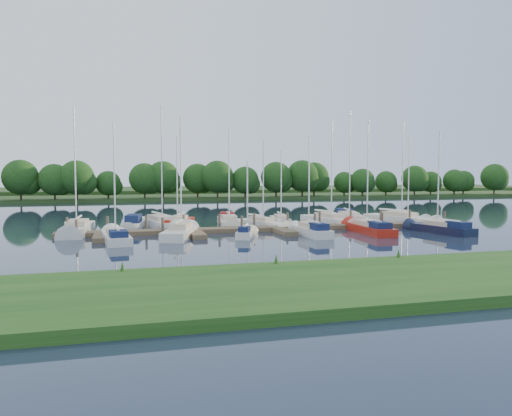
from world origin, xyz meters
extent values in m
plane|color=#1B2436|center=(0.00, 0.00, 0.00)|extent=(260.00, 260.00, 0.00)
cube|color=#1A4814|center=(0.00, -16.00, 0.25)|extent=(90.00, 10.00, 0.50)
cube|color=brown|center=(0.00, 8.00, 0.20)|extent=(40.00, 2.00, 0.40)
cube|color=brown|center=(-16.00, 5.00, 0.20)|extent=(1.20, 4.00, 0.40)
cube|color=brown|center=(-8.00, 5.00, 0.20)|extent=(1.20, 4.00, 0.40)
cube|color=brown|center=(0.00, 5.00, 0.20)|extent=(1.20, 4.00, 0.40)
cube|color=brown|center=(8.00, 5.00, 0.20)|extent=(1.20, 4.00, 0.40)
cube|color=brown|center=(16.00, 5.00, 0.20)|extent=(1.20, 4.00, 0.40)
cylinder|color=#473D33|center=(-19.00, 9.30, 0.60)|extent=(0.24, 0.24, 2.00)
cylinder|color=#473D33|center=(-15.55, 9.30, 0.60)|extent=(0.24, 0.24, 2.00)
cylinder|color=#473D33|center=(-12.09, 9.30, 0.60)|extent=(0.24, 0.24, 2.00)
cylinder|color=#473D33|center=(-8.64, 9.30, 0.60)|extent=(0.24, 0.24, 2.00)
cylinder|color=#473D33|center=(-5.18, 9.30, 0.60)|extent=(0.24, 0.24, 2.00)
cylinder|color=#473D33|center=(-1.73, 9.30, 0.60)|extent=(0.24, 0.24, 2.00)
cylinder|color=#473D33|center=(1.73, 9.30, 0.60)|extent=(0.24, 0.24, 2.00)
cylinder|color=#473D33|center=(5.18, 9.30, 0.60)|extent=(0.24, 0.24, 2.00)
cylinder|color=#473D33|center=(8.64, 9.30, 0.60)|extent=(0.24, 0.24, 2.00)
cylinder|color=#473D33|center=(12.09, 9.30, 0.60)|extent=(0.24, 0.24, 2.00)
cylinder|color=#473D33|center=(15.55, 9.30, 0.60)|extent=(0.24, 0.24, 2.00)
cylinder|color=#473D33|center=(19.00, 9.30, 0.60)|extent=(0.24, 0.24, 2.00)
cylinder|color=#473D33|center=(-18.00, 6.70, 0.60)|extent=(0.24, 0.24, 2.00)
cylinder|color=#473D33|center=(-10.80, 6.70, 0.60)|extent=(0.24, 0.24, 2.00)
cylinder|color=#473D33|center=(-3.60, 6.70, 0.60)|extent=(0.24, 0.24, 2.00)
cylinder|color=#473D33|center=(3.60, 6.70, 0.60)|extent=(0.24, 0.24, 2.00)
cylinder|color=#473D33|center=(10.80, 6.70, 0.60)|extent=(0.24, 0.24, 2.00)
cylinder|color=#473D33|center=(18.00, 6.70, 0.60)|extent=(0.24, 0.24, 2.00)
cube|color=#213C17|center=(0.00, 75.00, 0.30)|extent=(180.00, 30.00, 0.60)
cube|color=#375324|center=(0.00, 100.00, 0.70)|extent=(220.00, 40.00, 1.40)
sphere|color=#173D10|center=(-35.47, 63.93, 3.66)|extent=(4.39, 4.39, 4.39)
cylinder|color=#38281C|center=(-31.53, 60.91, 1.22)|extent=(0.36, 0.36, 2.45)
sphere|color=#173D10|center=(-31.53, 60.91, 4.21)|extent=(5.71, 5.71, 5.71)
sphere|color=#173D10|center=(-30.31, 61.11, 3.40)|extent=(4.08, 4.08, 4.08)
cylinder|color=#38281C|center=(-26.59, 60.59, 1.00)|extent=(0.36, 0.36, 1.99)
sphere|color=#173D10|center=(-26.59, 60.59, 3.43)|extent=(4.65, 4.65, 4.65)
sphere|color=#173D10|center=(-25.59, 60.79, 2.77)|extent=(3.32, 3.32, 3.32)
cylinder|color=#38281C|center=(-22.53, 61.48, 1.26)|extent=(0.36, 0.36, 2.51)
sphere|color=#173D10|center=(-22.53, 61.48, 4.33)|extent=(5.86, 5.86, 5.86)
sphere|color=#173D10|center=(-21.27, 61.68, 3.49)|extent=(4.19, 4.19, 4.19)
cylinder|color=#38281C|center=(-16.27, 63.50, 1.35)|extent=(0.36, 0.36, 2.70)
sphere|color=#173D10|center=(-16.27, 63.50, 4.65)|extent=(6.31, 6.31, 6.31)
sphere|color=#173D10|center=(-14.92, 63.70, 3.75)|extent=(4.50, 4.50, 4.50)
cylinder|color=#38281C|center=(-11.28, 62.34, 1.08)|extent=(0.36, 0.36, 2.16)
sphere|color=#173D10|center=(-11.28, 62.34, 3.72)|extent=(5.04, 5.04, 5.04)
sphere|color=#173D10|center=(-10.20, 62.54, 3.00)|extent=(3.60, 3.60, 3.60)
cylinder|color=#38281C|center=(-6.19, 63.38, 1.11)|extent=(0.36, 0.36, 2.23)
sphere|color=#173D10|center=(-6.19, 63.38, 3.84)|extent=(5.20, 5.20, 5.20)
sphere|color=#173D10|center=(-5.08, 63.58, 3.09)|extent=(3.71, 3.71, 3.71)
cylinder|color=#38281C|center=(0.56, 60.36, 1.39)|extent=(0.36, 0.36, 2.78)
sphere|color=#173D10|center=(0.56, 60.36, 4.79)|extent=(6.49, 6.49, 6.49)
sphere|color=#173D10|center=(1.95, 60.56, 3.86)|extent=(4.63, 4.63, 4.63)
cylinder|color=#38281C|center=(5.56, 62.72, 1.05)|extent=(0.36, 0.36, 2.10)
sphere|color=#173D10|center=(5.56, 62.72, 3.62)|extent=(4.91, 4.91, 4.91)
sphere|color=#173D10|center=(6.61, 62.92, 2.92)|extent=(3.51, 3.51, 3.51)
cylinder|color=#38281C|center=(11.16, 63.37, 1.36)|extent=(0.36, 0.36, 2.71)
sphere|color=#173D10|center=(11.16, 63.37, 4.68)|extent=(6.33, 6.33, 6.33)
sphere|color=#173D10|center=(12.52, 63.57, 3.77)|extent=(4.52, 4.52, 4.52)
cylinder|color=#38281C|center=(16.93, 62.68, 1.03)|extent=(0.36, 0.36, 2.06)
sphere|color=#173D10|center=(16.93, 62.68, 3.55)|extent=(4.81, 4.81, 4.81)
sphere|color=#173D10|center=(17.96, 62.88, 2.86)|extent=(3.43, 3.43, 3.43)
cylinder|color=#38281C|center=(20.80, 63.56, 1.07)|extent=(0.36, 0.36, 2.14)
sphere|color=#173D10|center=(20.80, 63.56, 3.68)|extent=(4.99, 4.99, 4.99)
sphere|color=#173D10|center=(21.87, 63.76, 2.97)|extent=(3.56, 3.56, 3.56)
cylinder|color=#38281C|center=(25.91, 61.75, 1.32)|extent=(0.36, 0.36, 2.65)
sphere|color=#173D10|center=(25.91, 61.75, 4.56)|extent=(6.17, 6.17, 6.17)
sphere|color=#173D10|center=(27.24, 61.95, 3.68)|extent=(4.41, 4.41, 4.41)
cylinder|color=#38281C|center=(31.62, 63.31, 1.43)|extent=(0.36, 0.36, 2.86)
sphere|color=#173D10|center=(31.62, 63.31, 4.93)|extent=(6.68, 6.68, 6.68)
sphere|color=#173D10|center=(33.05, 63.51, 3.98)|extent=(4.77, 4.77, 4.77)
cylinder|color=#38281C|center=(37.30, 63.92, 1.07)|extent=(0.36, 0.36, 2.13)
sphere|color=#173D10|center=(37.30, 63.92, 3.67)|extent=(4.98, 4.98, 4.98)
sphere|color=#173D10|center=(38.37, 64.12, 2.96)|extent=(3.55, 3.55, 3.55)
cylinder|color=#38281C|center=(43.86, 63.31, 1.41)|extent=(0.36, 0.36, 2.82)
sphere|color=#173D10|center=(43.86, 63.31, 4.86)|extent=(6.58, 6.58, 6.58)
sphere|color=#173D10|center=(45.27, 63.51, 3.92)|extent=(4.70, 4.70, 4.70)
cylinder|color=#38281C|center=(49.37, 60.17, 1.01)|extent=(0.36, 0.36, 2.01)
sphere|color=#173D10|center=(49.37, 60.17, 3.47)|extent=(4.70, 4.70, 4.70)
sphere|color=#173D10|center=(50.37, 60.37, 2.80)|extent=(3.36, 3.36, 3.36)
cylinder|color=#38281C|center=(53.32, 61.21, 1.21)|extent=(0.36, 0.36, 2.42)
sphere|color=#173D10|center=(53.32, 61.21, 4.16)|extent=(5.64, 5.64, 5.64)
sphere|color=#173D10|center=(54.53, 61.41, 3.35)|extent=(4.03, 4.03, 4.03)
cylinder|color=#38281C|center=(59.51, 60.44, 1.29)|extent=(0.36, 0.36, 2.59)
sphere|color=#173D10|center=(59.51, 60.44, 4.46)|extent=(6.04, 6.04, 6.04)
sphere|color=#173D10|center=(60.80, 60.64, 3.59)|extent=(4.31, 4.31, 4.31)
cylinder|color=#38281C|center=(63.55, 62.29, 1.29)|extent=(0.36, 0.36, 2.57)
sphere|color=#173D10|center=(63.55, 62.29, 4.43)|extent=(6.00, 6.00, 6.00)
sphere|color=#173D10|center=(64.83, 62.49, 3.57)|extent=(4.29, 4.29, 4.29)
cylinder|color=#38281C|center=(70.02, 60.31, 1.35)|extent=(0.36, 0.36, 2.69)
sphere|color=#173D10|center=(70.02, 60.31, 4.64)|extent=(6.29, 6.29, 6.29)
sphere|color=#173D10|center=(71.37, 60.51, 3.74)|extent=(4.49, 4.49, 4.49)
cube|color=silver|center=(-18.22, 10.87, 0.15)|extent=(2.68, 8.02, 1.23)
cone|color=silver|center=(-18.45, 6.92, 0.15)|extent=(1.27, 2.83, 1.11)
cube|color=beige|center=(-18.24, 10.47, 0.95)|extent=(1.87, 3.65, 0.56)
cylinder|color=silver|center=(-18.27, 10.08, 6.12)|extent=(0.12, 0.12, 10.67)
cylinder|color=silver|center=(-18.17, 11.66, 1.39)|extent=(0.31, 3.56, 0.10)
cylinder|color=silver|center=(-18.17, 11.66, 1.39)|extent=(0.39, 3.17, 0.20)
cube|color=silver|center=(-13.15, 13.18, 0.15)|extent=(2.52, 5.13, 1.00)
cone|color=silver|center=(-13.61, 10.77, 0.15)|extent=(1.07, 1.60, 0.81)
cube|color=#131E44|center=(-13.15, 13.18, 0.95)|extent=(1.78, 2.90, 0.90)
cube|color=silver|center=(-10.49, 14.31, 0.15)|extent=(4.31, 8.89, 1.20)
cone|color=silver|center=(-9.50, 10.15, 0.15)|extent=(1.86, 3.19, 1.20)
cube|color=beige|center=(-10.39, 13.90, 0.92)|extent=(2.64, 4.17, 0.54)
cylinder|color=silver|center=(-10.29, 13.48, 6.54)|extent=(0.12, 0.12, 11.56)
cylinder|color=silver|center=(-10.68, 15.15, 1.36)|extent=(0.99, 3.77, 0.10)
cylinder|color=silver|center=(-10.68, 15.15, 1.36)|extent=(0.99, 3.38, 0.20)
cube|color=#AE1C10|center=(-8.49, 14.31, 0.15)|extent=(4.01, 6.64, 1.11)
cone|color=#AE1C10|center=(-9.66, 11.32, 0.15)|extent=(1.66, 2.42, 0.90)
cube|color=beige|center=(-8.61, 14.01, 0.85)|extent=(2.31, 3.18, 0.50)
cylinder|color=silver|center=(-8.73, 13.71, 5.04)|extent=(0.12, 0.12, 8.67)
cylinder|color=silver|center=(-8.26, 14.91, 1.26)|extent=(1.14, 2.73, 0.10)
cylinder|color=silver|center=(-8.26, 14.91, 1.26)|extent=(1.12, 2.47, 0.20)
cube|color=silver|center=(-3.36, 13.67, 0.15)|extent=(2.84, 7.25, 1.12)
cone|color=silver|center=(-3.80, 10.16, 0.15)|extent=(1.29, 2.58, 0.99)
cube|color=beige|center=(-3.40, 13.32, 0.86)|extent=(1.87, 3.34, 0.51)
cube|color=maroon|center=(-3.11, 15.63, 0.97)|extent=(1.64, 2.27, 0.56)
cylinder|color=silver|center=(-3.45, 12.97, 5.48)|extent=(0.12, 0.12, 9.54)
cylinder|color=silver|center=(-3.27, 14.37, 1.27)|extent=(0.49, 3.17, 0.10)
cylinder|color=silver|center=(-3.27, 14.37, 1.27)|extent=(0.55, 2.83, 0.20)
cube|color=silver|center=(-0.65, 11.21, 0.15)|extent=(3.97, 6.24, 1.06)
cone|color=silver|center=(0.55, 8.43, 0.15)|extent=(1.62, 2.29, 0.85)
cube|color=beige|center=(-0.53, 10.93, 0.82)|extent=(2.25, 3.01, 0.48)
cylinder|color=silver|center=(-0.41, 10.65, 4.77)|extent=(0.12, 0.12, 8.19)
cylinder|color=silver|center=(-0.89, 11.77, 1.20)|extent=(1.17, 2.55, 0.10)
cylinder|color=silver|center=(-0.89, 11.77, 1.20)|extent=(1.15, 2.31, 0.20)
cube|color=silver|center=(2.66, 14.55, 0.15)|extent=(2.34, 5.68, 0.96)
cone|color=silver|center=(2.26, 11.82, 0.15)|extent=(1.05, 2.02, 0.77)
cube|color=beige|center=(2.62, 14.28, 0.74)|extent=(1.51, 2.63, 0.44)
cylinder|color=silver|center=(2.58, 14.00, 4.33)|extent=(0.12, 0.12, 7.45)
cylinder|color=silver|center=(2.74, 15.10, 1.09)|extent=(0.46, 2.47, 0.10)
cylinder|color=silver|center=(2.74, 15.10, 1.09)|extent=(0.52, 2.21, 0.20)
cube|color=silver|center=(7.36, 12.44, 0.15)|extent=(3.61, 7.94, 1.21)
cone|color=silver|center=(8.11, 8.68, 0.15)|extent=(1.58, 2.84, 1.07)
cube|color=beige|center=(7.44, 12.07, 0.94)|extent=(2.25, 3.70, 0.55)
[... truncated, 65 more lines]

